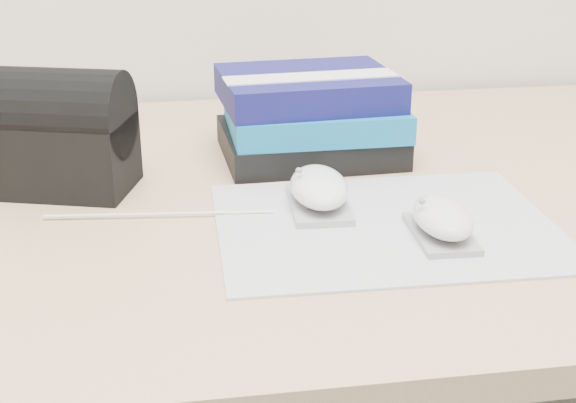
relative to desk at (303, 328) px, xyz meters
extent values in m
cube|color=tan|center=(0.00, -0.06, 0.22)|extent=(1.60, 0.80, 0.03)
cube|color=tan|center=(0.00, 0.32, -0.15)|extent=(1.52, 0.03, 0.35)
cube|color=#9D9BA4|center=(0.05, -0.19, 0.24)|extent=(0.35, 0.28, 0.00)
cube|color=#A0A0A2|center=(-0.01, -0.14, 0.24)|extent=(0.07, 0.12, 0.01)
ellipsoid|color=white|center=(-0.01, -0.14, 0.26)|extent=(0.07, 0.11, 0.03)
ellipsoid|color=gray|center=(-0.03, -0.14, 0.28)|extent=(0.01, 0.01, 0.01)
cube|color=#949496|center=(0.10, -0.23, 0.24)|extent=(0.06, 0.10, 0.01)
ellipsoid|color=white|center=(0.10, -0.23, 0.26)|extent=(0.06, 0.10, 0.03)
ellipsoid|color=gray|center=(0.07, -0.23, 0.28)|extent=(0.01, 0.01, 0.01)
cylinder|color=white|center=(-0.18, -0.14, 0.24)|extent=(0.24, 0.03, 0.00)
cube|color=black|center=(0.01, 0.04, 0.25)|extent=(0.23, 0.18, 0.04)
cube|color=#0F71AA|center=(0.02, 0.04, 0.29)|extent=(0.22, 0.17, 0.03)
cube|color=#121253|center=(0.01, 0.04, 0.32)|extent=(0.22, 0.18, 0.04)
cube|color=white|center=(0.01, 0.02, 0.34)|extent=(0.22, 0.06, 0.00)
cube|color=black|center=(-0.28, -0.03, 0.28)|extent=(0.17, 0.14, 0.08)
cylinder|color=black|center=(-0.28, -0.03, 0.33)|extent=(0.17, 0.14, 0.10)
camera|label=1|loc=(-0.17, -0.93, 0.57)|focal=50.00mm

